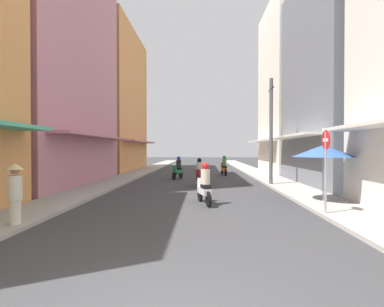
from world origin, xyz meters
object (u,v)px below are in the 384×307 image
Objects in this scene: pedestrian_crossing at (15,192)px; vendor_umbrella at (323,151)px; motorbike_green at (178,169)px; street_sign_no_entry at (326,161)px; motorbike_maroon at (199,174)px; utility_pole at (271,131)px; motorbike_white at (204,186)px; motorbike_orange at (224,166)px.

vendor_umbrella is at bearing 22.08° from pedestrian_crossing.
motorbike_green is 0.66× the size of street_sign_no_entry.
motorbike_maroon is 0.30× the size of utility_pole.
motorbike_maroon is (-0.26, 5.62, 0.00)m from motorbike_white.
vendor_umbrella is 0.37× the size of utility_pole.
street_sign_no_entry is at bearing -90.73° from utility_pole.
motorbike_green is 4.21m from motorbike_maroon.
pedestrian_crossing reaches higher than motorbike_maroon.
motorbike_white is 4.33m from street_sign_no_entry.
utility_pole is at bearing 47.42° from pedestrian_crossing.
street_sign_no_entry is at bearing -62.67° from motorbike_maroon.
motorbike_green is at bearing -137.47° from motorbike_orange.
utility_pole reaches higher than street_sign_no_entry.
motorbike_orange is 0.80× the size of vendor_umbrella.
motorbike_white and motorbike_orange have the same top height.
utility_pole is 7.98m from street_sign_no_entry.
utility_pole is (-0.68, 5.68, 1.10)m from vendor_umbrella.
vendor_umbrella reaches higher than motorbike_maroon.
vendor_umbrella is (4.47, 0.15, 1.30)m from motorbike_white.
motorbike_green and motorbike_maroon have the same top height.
pedestrian_crossing is at bearing -169.20° from street_sign_no_entry.
utility_pole is (4.05, 0.21, 2.40)m from motorbike_maroon.
pedestrian_crossing is at bearing -111.87° from motorbike_orange.
utility_pole reaches higher than motorbike_orange.
motorbike_green is 0.78× the size of vendor_umbrella.
utility_pole reaches higher than vendor_umbrella.
motorbike_white is at bearing -123.02° from utility_pole.
vendor_umbrella reaches higher than motorbike_green.
vendor_umbrella is at bearing -77.17° from motorbike_orange.
pedestrian_crossing is 0.76× the size of vendor_umbrella.
utility_pole reaches higher than motorbike_maroon.
motorbike_white is 7.35m from utility_pole.
motorbike_orange is (1.88, 7.05, 0.00)m from motorbike_maroon.
pedestrian_crossing is at bearing -143.39° from motorbike_white.
motorbike_white is 0.67× the size of street_sign_no_entry.
motorbike_green is at bearing 100.68° from motorbike_white.
vendor_umbrella is (4.73, -5.47, 1.30)m from motorbike_maroon.
utility_pole reaches higher than pedestrian_crossing.
street_sign_no_entry is at bearing -109.76° from vendor_umbrella.
motorbike_maroon is at bearing 92.66° from motorbike_white.
motorbike_green is 9.70m from motorbike_white.
utility_pole is 2.29× the size of street_sign_no_entry.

